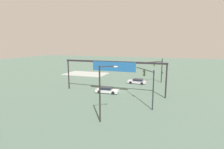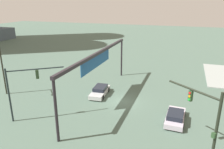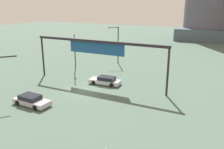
{
  "view_description": "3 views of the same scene",
  "coord_description": "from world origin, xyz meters",
  "px_view_note": "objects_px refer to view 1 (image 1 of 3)",
  "views": [
    {
      "loc": [
        -11.42,
        35.71,
        9.79
      ],
      "look_at": [
        0.84,
        1.37,
        3.45
      ],
      "focal_mm": 27.67,
      "sensor_mm": 36.0,
      "label": 1
    },
    {
      "loc": [
        -25.65,
        -7.27,
        12.67
      ],
      "look_at": [
        2.41,
        2.4,
        2.77
      ],
      "focal_mm": 35.27,
      "sensor_mm": 36.0,
      "label": 2
    },
    {
      "loc": [
        17.36,
        -25.91,
        11.58
      ],
      "look_at": [
        2.94,
        2.34,
        2.14
      ],
      "focal_mm": 38.39,
      "sensor_mm": 36.0,
      "label": 3
    }
  ],
  "objects_px": {
    "sedan_car_approaching": "(137,81)",
    "sedan_car_waiting_far": "(107,90)",
    "traffic_signal_opposite_side": "(159,68)",
    "streetlamp_curved_arm": "(102,89)",
    "traffic_signal_near_corner": "(149,80)"
  },
  "relations": [
    {
      "from": "sedan_car_approaching",
      "to": "sedan_car_waiting_far",
      "type": "bearing_deg",
      "value": 70.56
    },
    {
      "from": "streetlamp_curved_arm",
      "to": "traffic_signal_near_corner",
      "type": "bearing_deg",
      "value": 15.96
    },
    {
      "from": "streetlamp_curved_arm",
      "to": "sedan_car_waiting_far",
      "type": "relative_size",
      "value": 1.51
    },
    {
      "from": "sedan_car_approaching",
      "to": "sedan_car_waiting_far",
      "type": "xyz_separation_m",
      "value": [
        4.17,
        10.63,
        -0.0
      ]
    },
    {
      "from": "traffic_signal_near_corner",
      "to": "sedan_car_waiting_far",
      "type": "bearing_deg",
      "value": 23.79
    },
    {
      "from": "sedan_car_waiting_far",
      "to": "streetlamp_curved_arm",
      "type": "bearing_deg",
      "value": -75.63
    },
    {
      "from": "traffic_signal_near_corner",
      "to": "sedan_car_waiting_far",
      "type": "distance_m",
      "value": 11.1
    },
    {
      "from": "traffic_signal_near_corner",
      "to": "sedan_car_waiting_far",
      "type": "xyz_separation_m",
      "value": [
        9.07,
        -5.23,
        -3.69
      ]
    },
    {
      "from": "streetlamp_curved_arm",
      "to": "traffic_signal_opposite_side",
      "type": "bearing_deg",
      "value": 37.82
    },
    {
      "from": "traffic_signal_opposite_side",
      "to": "sedan_car_approaching",
      "type": "height_order",
      "value": "traffic_signal_opposite_side"
    },
    {
      "from": "traffic_signal_near_corner",
      "to": "streetlamp_curved_arm",
      "type": "bearing_deg",
      "value": 111.14
    },
    {
      "from": "sedan_car_approaching",
      "to": "traffic_signal_opposite_side",
      "type": "bearing_deg",
      "value": -151.92
    },
    {
      "from": "traffic_signal_near_corner",
      "to": "sedan_car_approaching",
      "type": "xyz_separation_m",
      "value": [
        4.9,
        -15.86,
        -3.69
      ]
    },
    {
      "from": "traffic_signal_opposite_side",
      "to": "streetlamp_curved_arm",
      "type": "relative_size",
      "value": 0.86
    },
    {
      "from": "traffic_signal_near_corner",
      "to": "sedan_car_approaching",
      "type": "height_order",
      "value": "traffic_signal_near_corner"
    }
  ]
}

